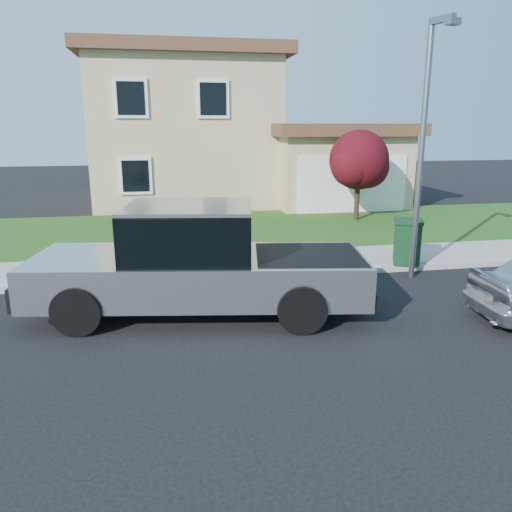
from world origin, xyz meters
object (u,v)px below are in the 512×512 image
(woman, at_px, (207,255))
(ornamental_tree, at_px, (360,163))
(trash_bin, at_px, (407,241))
(street_lamp, at_px, (424,138))
(pickup_truck, at_px, (198,264))

(woman, height_order, ornamental_tree, ornamental_tree)
(woman, xyz_separation_m, trash_bin, (5.18, 0.77, -0.07))
(trash_bin, bearing_deg, woman, -147.99)
(ornamental_tree, relative_size, trash_bin, 2.96)
(trash_bin, distance_m, street_lamp, 2.73)
(woman, distance_m, trash_bin, 5.24)
(trash_bin, relative_size, street_lamp, 0.19)
(woman, distance_m, ornamental_tree, 9.57)
(woman, bearing_deg, street_lamp, 155.70)
(pickup_truck, height_order, ornamental_tree, ornamental_tree)
(pickup_truck, relative_size, trash_bin, 6.01)
(pickup_truck, height_order, woman, pickup_truck)
(street_lamp, bearing_deg, ornamental_tree, 63.56)
(pickup_truck, distance_m, woman, 1.46)
(ornamental_tree, xyz_separation_m, trash_bin, (-1.15, -6.26, -1.51))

